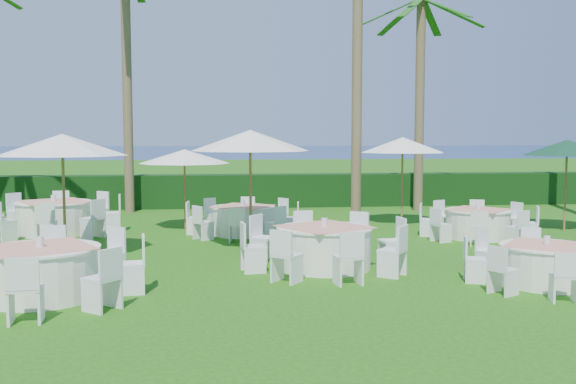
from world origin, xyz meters
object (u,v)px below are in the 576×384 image
(banquet_table_f, at_px, (478,223))
(umbrella_d, at_px, (403,145))
(banquet_table_a, at_px, (41,271))
(umbrella_b, at_px, (250,141))
(banquet_table_b, at_px, (324,246))
(umbrella_a, at_px, (62,145))
(banquet_table_c, at_px, (546,264))
(banquet_table_d, at_px, (54,217))
(umbrella_green, at_px, (567,148))
(banquet_table_e, at_px, (243,219))
(umbrella_c, at_px, (184,157))

(banquet_table_f, xyz_separation_m, umbrella_d, (-1.25, 2.57, 1.96))
(banquet_table_a, bearing_deg, umbrella_b, 47.57)
(banquet_table_b, xyz_separation_m, umbrella_b, (-1.33, 2.19, 2.07))
(banquet_table_b, distance_m, umbrella_a, 5.94)
(umbrella_d, bearing_deg, banquet_table_c, -87.59)
(banquet_table_d, bearing_deg, umbrella_green, -4.57)
(umbrella_d, bearing_deg, banquet_table_a, -137.33)
(umbrella_b, bearing_deg, banquet_table_d, 148.69)
(banquet_table_b, bearing_deg, umbrella_b, 121.29)
(umbrella_a, bearing_deg, banquet_table_e, 36.62)
(umbrella_a, height_order, umbrella_c, umbrella_a)
(banquet_table_f, relative_size, umbrella_green, 1.13)
(banquet_table_a, xyz_separation_m, banquet_table_b, (4.95, 1.77, 0.00))
(banquet_table_e, height_order, umbrella_c, umbrella_c)
(banquet_table_b, height_order, banquet_table_e, banquet_table_b)
(umbrella_green, bearing_deg, banquet_table_c, -122.24)
(banquet_table_a, distance_m, umbrella_c, 7.78)
(banquet_table_a, relative_size, banquet_table_c, 1.19)
(umbrella_b, relative_size, umbrella_green, 1.09)
(umbrella_a, relative_size, umbrella_green, 1.08)
(umbrella_b, relative_size, umbrella_c, 1.10)
(banquet_table_f, xyz_separation_m, umbrella_b, (-5.90, -1.10, 2.12))
(banquet_table_b, relative_size, umbrella_c, 1.33)
(banquet_table_a, xyz_separation_m, banquet_table_c, (8.60, -0.07, -0.06))
(banquet_table_a, distance_m, banquet_table_f, 10.78)
(banquet_table_e, distance_m, umbrella_b, 3.20)
(banquet_table_b, distance_m, banquet_table_c, 4.08)
(banquet_table_a, bearing_deg, umbrella_d, 42.67)
(umbrella_a, distance_m, umbrella_c, 4.59)
(banquet_table_a, height_order, umbrella_c, umbrella_c)
(banquet_table_f, relative_size, umbrella_b, 1.04)
(banquet_table_f, relative_size, umbrella_c, 1.13)
(umbrella_green, bearing_deg, banquet_table_d, 175.43)
(umbrella_d, bearing_deg, umbrella_green, -22.11)
(banquet_table_b, distance_m, umbrella_b, 3.30)
(banquet_table_a, relative_size, banquet_table_e, 1.10)
(banquet_table_b, bearing_deg, umbrella_c, 118.00)
(banquet_table_b, bearing_deg, banquet_table_a, -160.36)
(banquet_table_d, height_order, banquet_table_f, banquet_table_d)
(banquet_table_f, height_order, umbrella_d, umbrella_d)
(banquet_table_d, distance_m, umbrella_c, 3.82)
(banquet_table_b, relative_size, banquet_table_e, 1.11)
(banquet_table_b, distance_m, banquet_table_f, 5.63)
(banquet_table_e, bearing_deg, banquet_table_d, 172.03)
(banquet_table_e, relative_size, umbrella_d, 1.17)
(banquet_table_b, xyz_separation_m, banquet_table_e, (-1.41, 4.59, -0.04))
(banquet_table_c, relative_size, umbrella_a, 1.03)
(banquet_table_e, bearing_deg, umbrella_c, 147.70)
(banquet_table_c, xyz_separation_m, banquet_table_e, (-5.05, 6.43, 0.02))
(banquet_table_a, relative_size, umbrella_a, 1.22)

